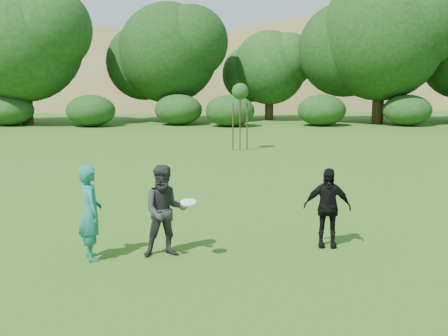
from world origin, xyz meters
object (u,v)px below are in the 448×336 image
at_px(player_black, 327,207).
at_px(sapling, 240,93).
at_px(player_teal, 90,213).
at_px(player_grey, 165,211).

height_order(player_black, sapling, sapling).
distance_m(player_teal, player_grey, 1.28).
distance_m(player_teal, sapling, 14.76).
bearing_deg(player_teal, sapling, -35.16).
height_order(player_teal, player_black, player_teal).
height_order(player_teal, sapling, sapling).
xyz_separation_m(player_grey, player_black, (2.93, 0.58, -0.07)).
height_order(player_teal, player_grey, player_teal).
xyz_separation_m(player_grey, sapling, (1.59, 14.22, 1.61)).
xyz_separation_m(player_teal, player_grey, (1.27, 0.18, -0.01)).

